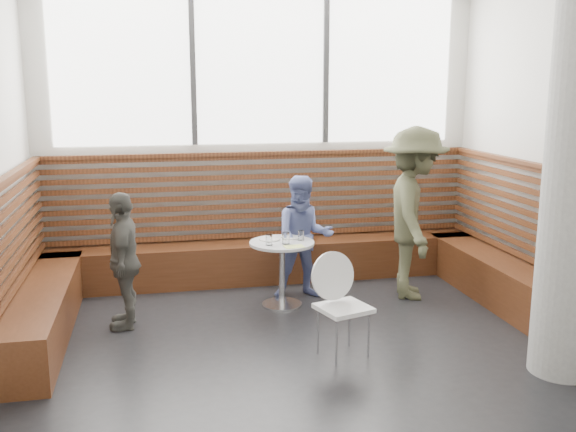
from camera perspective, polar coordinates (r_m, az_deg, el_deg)
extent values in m
cube|color=silver|center=(4.93, 2.41, 4.53)|extent=(5.00, 5.00, 3.20)
cube|color=black|center=(5.37, 2.26, -12.63)|extent=(5.00, 5.00, 0.01)
cube|color=white|center=(7.33, -2.45, 12.93)|extent=(4.50, 0.02, 1.65)
cube|color=#3F3F42|center=(7.22, -8.46, 12.83)|extent=(0.06, 0.04, 1.65)
cube|color=#3F3F42|center=(7.47, 3.40, 12.89)|extent=(0.06, 0.04, 1.65)
cube|color=#442211|center=(7.37, -2.01, -3.98)|extent=(5.00, 0.50, 0.45)
cube|color=#442211|center=(6.40, -20.79, -7.21)|extent=(0.50, 2.50, 0.45)
cube|color=#442211|center=(7.20, 17.44, -4.91)|extent=(0.50, 2.50, 0.45)
cube|color=#492512|center=(7.37, -2.28, 1.80)|extent=(4.88, 0.08, 0.98)
cube|color=#492512|center=(6.24, -22.81, -0.92)|extent=(0.08, 2.38, 0.98)
cube|color=#492512|center=(7.12, 18.98, 0.82)|extent=(0.08, 2.38, 0.98)
cylinder|color=silver|center=(6.59, -0.54, -7.85)|extent=(0.41, 0.41, 0.02)
cylinder|color=silver|center=(6.49, -0.54, -5.16)|extent=(0.06, 0.06, 0.64)
cylinder|color=#B7B7BA|center=(6.40, -0.55, -2.42)|extent=(0.65, 0.65, 0.03)
cube|color=white|center=(5.30, 4.96, -8.17)|extent=(0.39, 0.37, 0.04)
cylinder|color=white|center=(5.38, 4.49, -5.27)|extent=(0.41, 0.09, 0.40)
cylinder|color=silver|center=(5.22, 3.69, -11.06)|extent=(0.02, 0.02, 0.40)
cylinder|color=silver|center=(5.30, 7.02, -10.73)|extent=(0.02, 0.02, 0.40)
cylinder|color=silver|center=(5.46, 2.89, -9.97)|extent=(0.02, 0.02, 0.40)
cylinder|color=silver|center=(5.55, 6.08, -9.68)|extent=(0.02, 0.02, 0.40)
imported|color=#464830|center=(6.78, 11.14, 0.25)|extent=(0.98, 1.30, 1.79)
imported|color=#5C679F|center=(6.67, 1.41, -1.93)|extent=(0.67, 0.55, 1.29)
imported|color=#4B4A44|center=(6.05, -14.36, -3.83)|extent=(0.35, 0.76, 1.27)
cylinder|color=white|center=(6.47, -1.66, -2.09)|extent=(0.21, 0.21, 0.01)
cylinder|color=white|center=(6.56, 0.30, -1.88)|extent=(0.21, 0.21, 0.01)
cylinder|color=white|center=(6.26, -1.70, -2.14)|extent=(0.07, 0.07, 0.10)
cylinder|color=white|center=(6.30, -0.20, -1.97)|extent=(0.07, 0.07, 0.12)
cylinder|color=white|center=(6.45, 1.15, -1.74)|extent=(0.06, 0.06, 0.10)
cube|color=#A5C64C|center=(6.20, 0.53, -2.73)|extent=(0.20, 0.15, 0.00)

